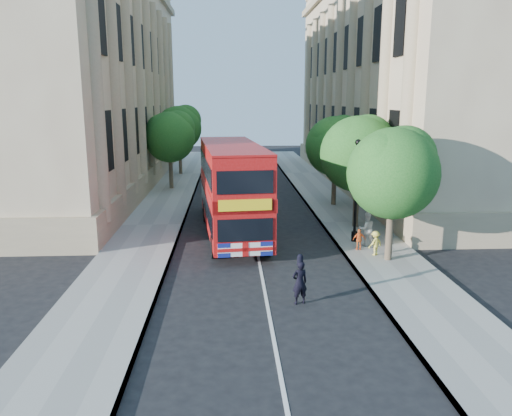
{
  "coord_description": "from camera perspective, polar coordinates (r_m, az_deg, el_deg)",
  "views": [
    {
      "loc": [
        -1.3,
        -18.1,
        7.21
      ],
      "look_at": [
        -0.1,
        4.19,
        2.3
      ],
      "focal_mm": 35.0,
      "sensor_mm": 36.0,
      "label": 1
    }
  ],
  "objects": [
    {
      "name": "ground",
      "position": [
        19.52,
        0.96,
        -9.27
      ],
      "size": [
        120.0,
        120.0,
        0.0
      ],
      "primitive_type": "plane",
      "color": "black",
      "rests_on": "ground"
    },
    {
      "name": "tree_left_back",
      "position": [
        48.42,
        -8.71,
        9.3
      ],
      "size": [
        4.2,
        4.2,
        6.65
      ],
      "color": "#473828",
      "rests_on": "ground"
    },
    {
      "name": "double_decker_bus",
      "position": [
        26.24,
        -2.74,
        2.4
      ],
      "size": [
        3.76,
        10.62,
        4.81
      ],
      "rotation": [
        0.0,
        0.0,
        0.1
      ],
      "color": "#A40B0B",
      "rests_on": "ground"
    },
    {
      "name": "tree_right_near",
      "position": [
        22.5,
        15.49,
        4.39
      ],
      "size": [
        4.0,
        4.0,
        6.08
      ],
      "color": "#473828",
      "rests_on": "ground"
    },
    {
      "name": "child_b",
      "position": [
        23.69,
        13.48,
        -3.92
      ],
      "size": [
        0.85,
        0.72,
        1.14
      ],
      "primitive_type": "imported",
      "rotation": [
        0.0,
        0.0,
        3.63
      ],
      "color": "#EEDD51",
      "rests_on": "pavement_right"
    },
    {
      "name": "building_right",
      "position": [
        44.76,
        17.17,
        14.16
      ],
      "size": [
        12.0,
        38.0,
        18.0
      ],
      "primitive_type": "cube",
      "color": "tan",
      "rests_on": "ground"
    },
    {
      "name": "tree_left_far",
      "position": [
        40.5,
        -9.78,
        8.31
      ],
      "size": [
        4.0,
        4.0,
        6.3
      ],
      "color": "#473828",
      "rests_on": "ground"
    },
    {
      "name": "tree_right_far",
      "position": [
        34.02,
        9.12,
        7.36
      ],
      "size": [
        4.0,
        4.0,
        6.15
      ],
      "color": "#473828",
      "rests_on": "ground"
    },
    {
      "name": "pavement_left",
      "position": [
        29.33,
        -11.72,
        -1.97
      ],
      "size": [
        3.5,
        80.0,
        0.12
      ],
      "primitive_type": "cube",
      "color": "gray",
      "rests_on": "ground"
    },
    {
      "name": "woman_pedestrian",
      "position": [
        25.07,
        12.52,
        -2.35
      ],
      "size": [
        0.84,
        0.67,
        1.67
      ],
      "primitive_type": "imported",
      "rotation": [
        0.0,
        0.0,
        3.19
      ],
      "color": "silver",
      "rests_on": "pavement_right"
    },
    {
      "name": "police_constable",
      "position": [
        18.02,
        5.02,
        -8.48
      ],
      "size": [
        0.67,
        0.54,
        1.6
      ],
      "primitive_type": "imported",
      "rotation": [
        0.0,
        0.0,
        3.43
      ],
      "color": "black",
      "rests_on": "ground"
    },
    {
      "name": "building_left",
      "position": [
        43.95,
        -20.23,
        14.0
      ],
      "size": [
        12.0,
        38.0,
        18.0
      ],
      "primitive_type": "cube",
      "color": "tan",
      "rests_on": "ground"
    },
    {
      "name": "pavement_right",
      "position": [
        29.84,
        10.68,
        -1.68
      ],
      "size": [
        3.5,
        80.0,
        0.12
      ],
      "primitive_type": "cube",
      "color": "gray",
      "rests_on": "ground"
    },
    {
      "name": "tree_right_mid",
      "position": [
        28.19,
        11.68,
        6.52
      ],
      "size": [
        4.2,
        4.2,
        6.37
      ],
      "color": "#473828",
      "rests_on": "ground"
    },
    {
      "name": "lamp_post",
      "position": [
        25.35,
        11.36,
        1.47
      ],
      "size": [
        0.32,
        0.32,
        5.16
      ],
      "color": "black",
      "rests_on": "pavement_right"
    },
    {
      "name": "box_van",
      "position": [
        31.13,
        -4.17,
        1.57
      ],
      "size": [
        2.47,
        5.09,
        2.81
      ],
      "rotation": [
        0.0,
        0.0,
        0.1
      ],
      "color": "black",
      "rests_on": "ground"
    },
    {
      "name": "child_a",
      "position": [
        24.34,
        11.7,
        -3.54
      ],
      "size": [
        0.61,
        0.28,
        1.03
      ],
      "primitive_type": "imported",
      "rotation": [
        0.0,
        0.0,
        3.1
      ],
      "color": "orange",
      "rests_on": "pavement_right"
    }
  ]
}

